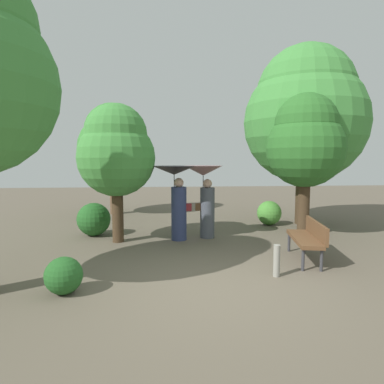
{
  "coord_description": "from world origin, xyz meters",
  "views": [
    {
      "loc": [
        -0.8,
        -5.26,
        2.12
      ],
      "look_at": [
        0.0,
        3.81,
        1.21
      ],
      "focal_mm": 31.07,
      "sensor_mm": 36.0,
      "label": 1
    }
  ],
  "objects_px": {
    "park_bench": "(308,236)",
    "tree_mid_right": "(305,113)",
    "person_left": "(176,189)",
    "tree_far_back": "(116,151)",
    "tree_near_left": "(113,143)",
    "tree_near_right": "(306,141)",
    "path_marker_post": "(277,261)",
    "person_right": "(205,189)"
  },
  "relations": [
    {
      "from": "park_bench",
      "to": "tree_mid_right",
      "type": "distance_m",
      "value": 5.17
    },
    {
      "from": "person_left",
      "to": "tree_mid_right",
      "type": "height_order",
      "value": "tree_mid_right"
    },
    {
      "from": "person_left",
      "to": "tree_far_back",
      "type": "relative_size",
      "value": 0.55
    },
    {
      "from": "tree_near_left",
      "to": "tree_near_right",
      "type": "distance_m",
      "value": 7.08
    },
    {
      "from": "person_left",
      "to": "path_marker_post",
      "type": "height_order",
      "value": "person_left"
    },
    {
      "from": "person_left",
      "to": "tree_near_right",
      "type": "bearing_deg",
      "value": -85.36
    },
    {
      "from": "person_right",
      "to": "tree_mid_right",
      "type": "height_order",
      "value": "tree_mid_right"
    },
    {
      "from": "tree_near_right",
      "to": "tree_mid_right",
      "type": "height_order",
      "value": "tree_mid_right"
    },
    {
      "from": "tree_near_right",
      "to": "path_marker_post",
      "type": "xyz_separation_m",
      "value": [
        -1.81,
        -3.06,
        -2.3
      ]
    },
    {
      "from": "park_bench",
      "to": "tree_near_left",
      "type": "xyz_separation_m",
      "value": [
        -4.87,
        6.38,
        2.19
      ]
    },
    {
      "from": "person_left",
      "to": "path_marker_post",
      "type": "xyz_separation_m",
      "value": [
        1.68,
        -2.9,
        -1.05
      ]
    },
    {
      "from": "tree_near_right",
      "to": "path_marker_post",
      "type": "bearing_deg",
      "value": -120.66
    },
    {
      "from": "tree_near_left",
      "to": "tree_far_back",
      "type": "bearing_deg",
      "value": -80.8
    },
    {
      "from": "person_right",
      "to": "park_bench",
      "type": "bearing_deg",
      "value": -137.56
    },
    {
      "from": "tree_near_left",
      "to": "path_marker_post",
      "type": "distance_m",
      "value": 8.57
    },
    {
      "from": "park_bench",
      "to": "tree_near_left",
      "type": "relative_size",
      "value": 0.37
    },
    {
      "from": "tree_near_right",
      "to": "path_marker_post",
      "type": "relative_size",
      "value": 6.65
    },
    {
      "from": "tree_near_left",
      "to": "tree_mid_right",
      "type": "distance_m",
      "value": 6.93
    },
    {
      "from": "tree_mid_right",
      "to": "tree_near_right",
      "type": "bearing_deg",
      "value": -112.32
    },
    {
      "from": "person_left",
      "to": "tree_near_right",
      "type": "relative_size",
      "value": 0.5
    },
    {
      "from": "park_bench",
      "to": "tree_near_right",
      "type": "height_order",
      "value": "tree_near_right"
    },
    {
      "from": "tree_near_right",
      "to": "tree_far_back",
      "type": "relative_size",
      "value": 1.11
    },
    {
      "from": "tree_near_left",
      "to": "tree_far_back",
      "type": "relative_size",
      "value": 1.21
    },
    {
      "from": "tree_far_back",
      "to": "tree_near_right",
      "type": "bearing_deg",
      "value": 2.7
    },
    {
      "from": "tree_near_right",
      "to": "tree_mid_right",
      "type": "xyz_separation_m",
      "value": [
        0.69,
        1.69,
        0.97
      ]
    },
    {
      "from": "person_left",
      "to": "tree_near_left",
      "type": "distance_m",
      "value": 5.06
    },
    {
      "from": "person_left",
      "to": "path_marker_post",
      "type": "distance_m",
      "value": 3.52
    },
    {
      "from": "person_right",
      "to": "path_marker_post",
      "type": "relative_size",
      "value": 3.33
    },
    {
      "from": "person_left",
      "to": "tree_mid_right",
      "type": "distance_m",
      "value": 5.09
    },
    {
      "from": "path_marker_post",
      "to": "park_bench",
      "type": "bearing_deg",
      "value": 41.71
    },
    {
      "from": "park_bench",
      "to": "tree_far_back",
      "type": "distance_m",
      "value": 4.94
    },
    {
      "from": "person_left",
      "to": "person_right",
      "type": "bearing_deg",
      "value": -74.53
    },
    {
      "from": "tree_far_back",
      "to": "path_marker_post",
      "type": "bearing_deg",
      "value": -41.56
    },
    {
      "from": "person_left",
      "to": "park_bench",
      "type": "xyz_separation_m",
      "value": [
        2.66,
        -2.04,
        -0.83
      ]
    },
    {
      "from": "person_right",
      "to": "tree_near_left",
      "type": "distance_m",
      "value": 5.3
    },
    {
      "from": "person_left",
      "to": "path_marker_post",
      "type": "relative_size",
      "value": 3.33
    },
    {
      "from": "park_bench",
      "to": "person_left",
      "type": "bearing_deg",
      "value": -117.14
    },
    {
      "from": "tree_near_right",
      "to": "person_right",
      "type": "bearing_deg",
      "value": 179.4
    },
    {
      "from": "tree_far_back",
      "to": "park_bench",
      "type": "bearing_deg",
      "value": -25.19
    },
    {
      "from": "tree_far_back",
      "to": "person_right",
      "type": "bearing_deg",
      "value": 6.64
    },
    {
      "from": "person_right",
      "to": "tree_far_back",
      "type": "xyz_separation_m",
      "value": [
        -2.27,
        -0.26,
        0.99
      ]
    },
    {
      "from": "person_right",
      "to": "tree_near_right",
      "type": "distance_m",
      "value": 3.0
    }
  ]
}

